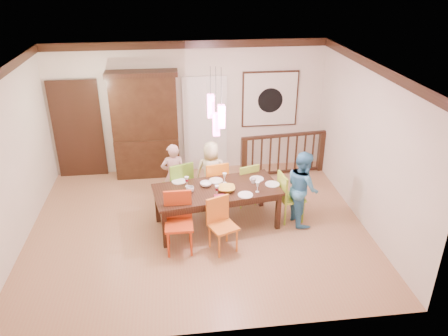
{
  "coord_description": "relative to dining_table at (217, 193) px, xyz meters",
  "views": [
    {
      "loc": [
        -0.35,
        -6.7,
        4.41
      ],
      "look_at": [
        0.5,
        0.27,
        1.03
      ],
      "focal_mm": 35.0,
      "sensor_mm": 36.0,
      "label": 1
    }
  ],
  "objects": [
    {
      "name": "pendant_cluster",
      "position": [
        0.0,
        -0.0,
        1.44
      ],
      "size": [
        0.27,
        0.21,
        1.14
      ],
      "color": "#FF4CA2",
      "rests_on": "ceiling"
    },
    {
      "name": "small_bowl",
      "position": [
        -0.18,
        0.12,
        0.11
      ],
      "size": [
        0.25,
        0.25,
        0.07
      ],
      "primitive_type": "imported",
      "rotation": [
        0.0,
        0.0,
        -0.18
      ],
      "color": "white",
      "rests_on": "dining_table"
    },
    {
      "name": "cup_right",
      "position": [
        0.68,
        0.13,
        0.13
      ],
      "size": [
        0.11,
        0.11,
        0.1
      ],
      "primitive_type": "imported",
      "rotation": [
        0.0,
        0.0,
        0.07
      ],
      "color": "silver",
      "rests_on": "dining_table"
    },
    {
      "name": "wine_glass_b",
      "position": [
        0.17,
        0.21,
        0.18
      ],
      "size": [
        0.08,
        0.08,
        0.19
      ],
      "primitive_type": null,
      "color": "silver",
      "rests_on": "dining_table"
    },
    {
      "name": "white_doorway",
      "position": [
        0.01,
        2.43,
        0.38
      ],
      "size": [
        0.97,
        0.05,
        2.22
      ],
      "primitive_type": "cube",
      "color": "silver",
      "rests_on": "wall_back"
    },
    {
      "name": "plate_far_left",
      "position": [
        -0.65,
        0.35,
        0.09
      ],
      "size": [
        0.26,
        0.26,
        0.01
      ],
      "primitive_type": "cylinder",
      "color": "white",
      "rests_on": "dining_table"
    },
    {
      "name": "plate_far_right",
      "position": [
        0.77,
        0.27,
        0.09
      ],
      "size": [
        0.26,
        0.26,
        0.01
      ],
      "primitive_type": "cylinder",
      "color": "white",
      "rests_on": "dining_table"
    },
    {
      "name": "balustrade",
      "position": [
        1.69,
        1.91,
        -0.17
      ],
      "size": [
        1.95,
        0.27,
        0.96
      ],
      "rotation": [
        0.0,
        0.0,
        0.1
      ],
      "color": "black",
      "rests_on": "floor"
    },
    {
      "name": "person_far_left",
      "position": [
        -0.75,
        0.84,
        -0.03
      ],
      "size": [
        0.5,
        0.36,
        1.28
      ],
      "primitive_type": "imported",
      "rotation": [
        0.0,
        0.0,
        3.26
      ],
      "color": "beige",
      "rests_on": "floor"
    },
    {
      "name": "person_end_right",
      "position": [
        1.55,
        -0.06,
        0.02
      ],
      "size": [
        0.6,
        0.73,
        1.39
      ],
      "primitive_type": "imported",
      "rotation": [
        0.0,
        0.0,
        1.68
      ],
      "color": "#458FC2",
      "rests_on": "floor"
    },
    {
      "name": "painting",
      "position": [
        1.46,
        2.42,
        0.93
      ],
      "size": [
        1.25,
        0.06,
        1.25
      ],
      "color": "black",
      "rests_on": "wall_back"
    },
    {
      "name": "serving_bowl",
      "position": [
        0.16,
        -0.1,
        0.12
      ],
      "size": [
        0.33,
        0.33,
        0.07
      ],
      "primitive_type": "imported",
      "rotation": [
        0.0,
        0.0,
        -0.09
      ],
      "color": "gold",
      "rests_on": "dining_table"
    },
    {
      "name": "napkin",
      "position": [
        0.02,
        -0.3,
        0.09
      ],
      "size": [
        0.18,
        0.14,
        0.01
      ],
      "primitive_type": "cube",
      "color": "#D83359",
      "rests_on": "dining_table"
    },
    {
      "name": "chair_near_mid",
      "position": [
        0.02,
        -0.76,
        -0.15
      ],
      "size": [
        0.54,
        0.54,
        0.91
      ],
      "rotation": [
        0.0,
        0.0,
        0.39
      ],
      "color": "orange",
      "rests_on": "floor"
    },
    {
      "name": "china_hutch",
      "position": [
        -1.3,
        2.26,
        0.51
      ],
      "size": [
        1.48,
        0.46,
        2.34
      ],
      "color": "black",
      "rests_on": "floor"
    },
    {
      "name": "chair_far_left",
      "position": [
        -0.67,
        0.67,
        -0.08
      ],
      "size": [
        0.6,
        0.6,
        1.02
      ],
      "rotation": [
        0.0,
        0.0,
        3.52
      ],
      "color": "#6AA42B",
      "rests_on": "floor"
    },
    {
      "name": "wine_glass_a",
      "position": [
        -0.52,
        0.14,
        0.18
      ],
      "size": [
        0.08,
        0.08,
        0.19
      ],
      "primitive_type": null,
      "color": "#590C19",
      "rests_on": "dining_table"
    },
    {
      "name": "wine_glass_d",
      "position": [
        0.69,
        -0.2,
        0.18
      ],
      "size": [
        0.08,
        0.08,
        0.19
      ],
      "primitive_type": null,
      "color": "silver",
      "rests_on": "dining_table"
    },
    {
      "name": "wall_right",
      "position": [
        2.66,
        -0.04,
        0.78
      ],
      "size": [
        0.0,
        5.0,
        5.0
      ],
      "primitive_type": "plane",
      "rotation": [
        1.57,
        0.0,
        -1.57
      ],
      "color": "beige",
      "rests_on": "floor"
    },
    {
      "name": "crown_molding",
      "position": [
        -0.34,
        -0.04,
        2.15
      ],
      "size": [
        6.0,
        5.0,
        0.16
      ],
      "primitive_type": null,
      "color": "black",
      "rests_on": "wall_back"
    },
    {
      "name": "chair_far_mid",
      "position": [
        0.03,
        0.72,
        -0.12
      ],
      "size": [
        0.51,
        0.51,
        0.97
      ],
      "rotation": [
        0.0,
        0.0,
        3.34
      ],
      "color": "orange",
      "rests_on": "floor"
    },
    {
      "name": "wall_left",
      "position": [
        -3.34,
        -0.04,
        0.78
      ],
      "size": [
        0.0,
        5.0,
        5.0
      ],
      "primitive_type": "plane",
      "rotation": [
        1.57,
        0.0,
        1.57
      ],
      "color": "beige",
      "rests_on": "floor"
    },
    {
      "name": "ceiling",
      "position": [
        -0.34,
        -0.04,
        2.23
      ],
      "size": [
        6.0,
        6.0,
        0.0
      ],
      "primitive_type": "plane",
      "rotation": [
        3.14,
        0.0,
        0.0
      ],
      "color": "white",
      "rests_on": "wall_back"
    },
    {
      "name": "floor",
      "position": [
        -0.34,
        -0.04,
        -0.67
      ],
      "size": [
        6.0,
        6.0,
        0.0
      ],
      "primitive_type": "plane",
      "color": "#AB7552",
      "rests_on": "ground"
    },
    {
      "name": "plate_far_mid",
      "position": [
        0.02,
        0.29,
        0.09
      ],
      "size": [
        0.26,
        0.26,
        0.01
      ],
      "primitive_type": "cylinder",
      "color": "white",
      "rests_on": "dining_table"
    },
    {
      "name": "dining_table",
      "position": [
        0.0,
        0.0,
        0.0
      ],
      "size": [
        2.32,
        1.34,
        0.75
      ],
      "rotation": [
        0.0,
        0.0,
        0.16
      ],
      "color": "black",
      "rests_on": "floor"
    },
    {
      "name": "chair_near_left",
      "position": [
        -0.7,
        -0.69,
        -0.09
      ],
      "size": [
        0.46,
        0.46,
        1.01
      ],
      "rotation": [
        0.0,
        0.0,
        -0.01
      ],
      "color": "#BF3A14",
      "rests_on": "floor"
    },
    {
      "name": "wine_glass_c",
      "position": [
        -0.02,
        -0.25,
        0.18
      ],
      "size": [
        0.08,
        0.08,
        0.19
      ],
      "primitive_type": null,
      "color": "#590C19",
      "rests_on": "dining_table"
    },
    {
      "name": "plate_near_left",
      "position": [
        -0.76,
        -0.32,
        0.09
      ],
      "size": [
        0.26,
        0.26,
        0.01
      ],
      "primitive_type": "cylinder",
      "color": "white",
      "rests_on": "dining_table"
    },
    {
      "name": "chair_end_right",
      "position": [
        1.38,
        0.03,
        -0.13
      ],
      "size": [
        0.48,
        0.48,
        0.95
      ],
      "rotation": [
        0.0,
        0.0,
        1.69
      ],
      "color": "#97B92E",
      "rests_on": "floor"
    },
    {
      "name": "chair_far_right",
      "position": [
        0.63,
        0.72,
        -0.16
      ],
      "size": [
        0.5,
        0.5,
        0.89
      ],
      "rotation": [
        0.0,
        0.0,
        3.45
      ],
      "color": "#96B936",
      "rests_on": "floor"
    },
    {
      "name": "wall_back",
      "position": [
        -0.34,
        2.46,
        0.78
      ],
      "size": [
        6.0,
        0.0,
        6.0
      ],
      "primitive_type": "plane",
      "rotation": [
        1.57,
        0.0,
        0.0
      ],
      "color": "beige",
      "rests_on": "floor"
    },
    {
      "name": "panel_door",
      "position": [
        -2.74,
        2.41,
        0.38
      ],
      "size": [
        1.04,
        0.07,
        2.24
      ],
      "primitive_type": "cube",
      "color": "black",
      "rests_on": "wall_back"
    },
    {
      "name": "plate_end_right",
      "position": [
        1.01,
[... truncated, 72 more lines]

